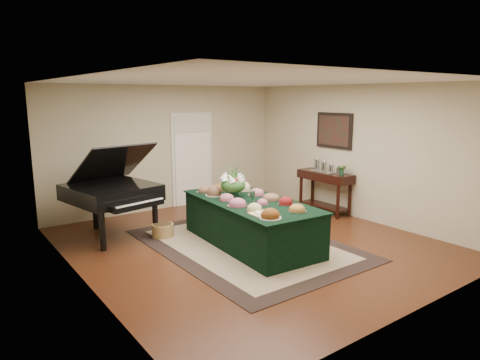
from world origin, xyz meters
TOP-DOWN VIEW (x-y plane):
  - ground at (0.00, 0.00)m, footprint 6.00×6.00m
  - area_rug at (-0.12, -0.03)m, footprint 2.72×3.80m
  - kitchen_doorway at (0.60, 2.97)m, footprint 1.05×0.07m
  - buffet_table at (-0.03, -0.05)m, footprint 1.41×2.70m
  - food_platters at (-0.05, 0.07)m, footprint 1.11×2.30m
  - cutting_board at (-0.40, -0.82)m, footprint 0.37×0.37m
  - green_goblets at (-0.05, -0.12)m, footprint 0.13×0.11m
  - floral_centerpiece at (-0.10, 0.36)m, footprint 0.45×0.45m
  - grand_piano at (-1.73, 1.76)m, footprint 1.61×1.80m
  - wicker_basket at (-1.06, 1.18)m, footprint 0.38×0.38m
  - mahogany_sideboard at (2.50, 0.64)m, footprint 0.45×1.26m
  - tea_service at (2.50, 0.63)m, footprint 0.34×0.74m
  - pink_bouquet at (2.49, 0.19)m, footprint 0.19×0.19m
  - wall_painting at (2.72, 0.64)m, footprint 0.05×0.95m

SIDE VIEW (x-z plane):
  - ground at x=0.00m, z-range 0.00..0.00m
  - area_rug at x=-0.12m, z-range 0.00..0.01m
  - wicker_basket at x=-1.06m, z-range 0.00..0.24m
  - buffet_table at x=-0.03m, z-range 0.00..0.76m
  - mahogany_sideboard at x=2.50m, z-range 0.24..1.12m
  - cutting_board at x=-0.40m, z-range 0.74..0.84m
  - food_platters at x=-0.05m, z-range 0.74..0.88m
  - grand_piano at x=-1.73m, z-range -0.01..1.64m
  - green_goblets at x=-0.05m, z-range 0.76..0.94m
  - tea_service at x=2.50m, z-range 0.85..1.14m
  - kitchen_doorway at x=0.60m, z-range -0.03..2.07m
  - floral_centerpiece at x=-0.10m, z-range 0.80..1.25m
  - pink_bouquet at x=2.49m, z-range 0.92..1.17m
  - wall_painting at x=2.72m, z-range 1.38..2.12m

